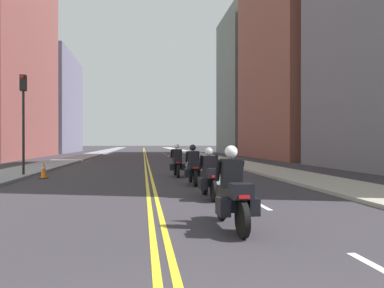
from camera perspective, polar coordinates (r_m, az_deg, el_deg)
The scene contains 15 objects.
ground_plane at distance 50.14m, azimuth -7.30°, elevation -1.71°, with size 264.00×264.00×0.00m, color #302C32.
sidewalk_left at distance 50.62m, azimuth -15.52°, elevation -1.63°, with size 2.87×144.00×0.12m, color gray.
sidewalk_right at distance 50.70m, azimuth 0.91°, elevation -1.61°, with size 2.87×144.00×0.12m, color #9E958A.
centreline_yellow_inner at distance 50.14m, azimuth -7.43°, elevation -1.70°, with size 0.12×132.00×0.01m, color yellow.
centreline_yellow_outer at distance 50.14m, azimuth -7.16°, elevation -1.70°, with size 0.12×132.00×0.01m, color yellow.
lane_dashes_white at distance 31.32m, azimuth -1.77°, elevation -2.88°, with size 0.14×56.40×0.01m.
building_right_1 at distance 43.13m, azimuth 16.36°, elevation 14.95°, with size 9.35×17.07×25.33m.
building_left_2 at distance 66.95m, azimuth -20.80°, elevation 5.87°, with size 6.95×18.49×16.56m.
building_right_2 at distance 57.76m, azimuth 9.71°, elevation 9.03°, with size 9.46×12.72×21.07m.
motorcycle_0 at distance 7.37m, azimuth 6.30°, elevation -7.88°, with size 0.77×2.25×1.66m.
motorcycle_1 at distance 11.32m, azimuth 2.78°, elevation -5.21°, with size 0.77×2.16×1.57m.
motorcycle_2 at distance 14.95m, azimuth 0.17°, elevation -3.77°, with size 0.76×2.22×1.64m.
motorcycle_3 at distance 18.46m, azimuth -2.39°, elevation -2.99°, with size 0.76×2.18×1.65m.
traffic_cone_0 at distance 18.90m, azimuth -22.03°, elevation -3.76°, with size 0.36×0.36×0.81m.
traffic_light_near at distance 20.20m, azimuth -24.71°, elevation 5.28°, with size 0.28×0.38×5.08m.
Camera 1 is at (-0.30, -2.11, 1.72)m, focal length 34.38 mm.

